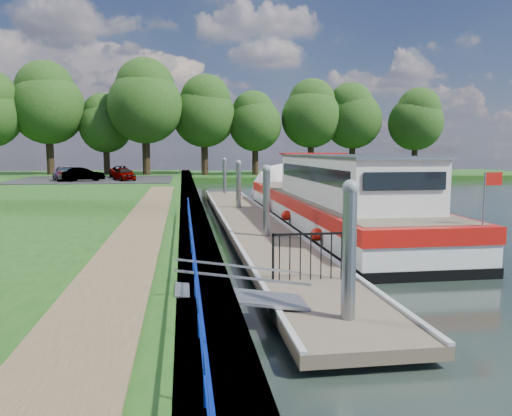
{
  "coord_description": "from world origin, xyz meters",
  "views": [
    {
      "loc": [
        -2.94,
        -8.99,
        3.46
      ],
      "look_at": [
        -0.36,
        8.61,
        1.4
      ],
      "focal_mm": 35.0,
      "sensor_mm": 36.0,
      "label": 1
    }
  ],
  "objects": [
    {
      "name": "ground",
      "position": [
        0.0,
        0.0,
        0.0
      ],
      "size": [
        160.0,
        160.0,
        0.0
      ],
      "primitive_type": "plane",
      "color": "black",
      "rests_on": "ground"
    },
    {
      "name": "bank_edge",
      "position": [
        -2.55,
        15.0,
        0.39
      ],
      "size": [
        1.1,
        90.0,
        0.78
      ],
      "primitive_type": "cube",
      "color": "#473D2D",
      "rests_on": "ground"
    },
    {
      "name": "far_bank",
      "position": [
        12.0,
        52.0,
        0.3
      ],
      "size": [
        60.0,
        18.0,
        0.6
      ],
      "primitive_type": "cube",
      "color": "#1B4513",
      "rests_on": "ground"
    },
    {
      "name": "footpath",
      "position": [
        -4.4,
        8.0,
        0.8
      ],
      "size": [
        1.6,
        40.0,
        0.05
      ],
      "primitive_type": "cube",
      "color": "brown",
      "rests_on": "riverbank"
    },
    {
      "name": "carpark",
      "position": [
        -11.0,
        38.0,
        0.81
      ],
      "size": [
        14.0,
        12.0,
        0.06
      ],
      "primitive_type": "cube",
      "color": "black",
      "rests_on": "riverbank"
    },
    {
      "name": "blue_fence",
      "position": [
        -2.75,
        3.0,
        1.31
      ],
      "size": [
        0.04,
        18.04,
        0.72
      ],
      "color": "#0C2DBF",
      "rests_on": "riverbank"
    },
    {
      "name": "pontoon",
      "position": [
        0.0,
        13.0,
        0.18
      ],
      "size": [
        2.5,
        30.0,
        0.56
      ],
      "color": "brown",
      "rests_on": "ground"
    },
    {
      "name": "mooring_piles",
      "position": [
        0.0,
        13.0,
        1.28
      ],
      "size": [
        0.3,
        27.3,
        3.55
      ],
      "color": "gray",
      "rests_on": "ground"
    },
    {
      "name": "gangway",
      "position": [
        -1.85,
        0.5,
        0.63
      ],
      "size": [
        2.58,
        1.0,
        0.92
      ],
      "color": "#A5A8AD",
      "rests_on": "ground"
    },
    {
      "name": "gate_panel",
      "position": [
        -0.0,
        2.2,
        1.15
      ],
      "size": [
        1.85,
        0.05,
        1.15
      ],
      "color": "black",
      "rests_on": "ground"
    },
    {
      "name": "barge",
      "position": [
        3.6,
        13.48,
        1.09
      ],
      "size": [
        4.36,
        21.15,
        4.78
      ],
      "color": "black",
      "rests_on": "ground"
    },
    {
      "name": "horizon_trees",
      "position": [
        -1.61,
        48.68,
        7.95
      ],
      "size": [
        54.38,
        10.03,
        12.87
      ],
      "color": "#332316",
      "rests_on": "ground"
    },
    {
      "name": "car_a",
      "position": [
        -8.06,
        35.93,
        1.4
      ],
      "size": [
        2.57,
        3.59,
        1.14
      ],
      "primitive_type": "imported",
      "rotation": [
        0.0,
        0.0,
        0.41
      ],
      "color": "#999999",
      "rests_on": "carpark"
    },
    {
      "name": "car_b",
      "position": [
        -11.42,
        35.37,
        1.42
      ],
      "size": [
        3.73,
        2.41,
        1.16
      ],
      "primitive_type": "imported",
      "rotation": [
        0.0,
        0.0,
        1.94
      ],
      "color": "#999999",
      "rests_on": "carpark"
    },
    {
      "name": "car_c",
      "position": [
        -13.14,
        36.52,
        1.46
      ],
      "size": [
        3.06,
        4.66,
        1.25
      ],
      "primitive_type": "imported",
      "rotation": [
        0.0,
        0.0,
        3.47
      ],
      "color": "#999999",
      "rests_on": "carpark"
    },
    {
      "name": "car_d",
      "position": [
        -8.86,
        40.76,
        1.39
      ],
      "size": [
        2.84,
        4.37,
        1.12
      ],
      "primitive_type": "imported",
      "rotation": [
        0.0,
        0.0,
        0.26
      ],
      "color": "#999999",
      "rests_on": "carpark"
    }
  ]
}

